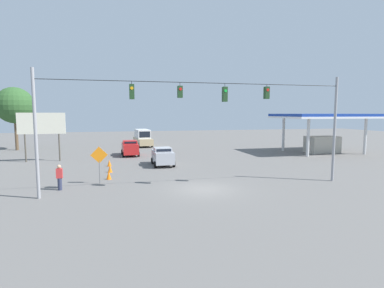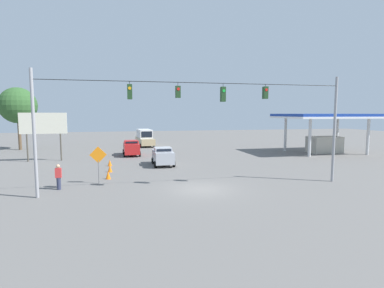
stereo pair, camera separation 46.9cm
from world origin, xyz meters
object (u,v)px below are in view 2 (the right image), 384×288
Objects in this scene: box_truck_tan_withflow_deep at (145,138)px; sedan_silver_withflow_mid at (163,156)px; traffic_cone_second at (110,168)px; traffic_cone_third at (110,163)px; overhead_signal_span at (201,115)px; work_zone_sign at (98,158)px; sedan_red_withflow_far at (131,148)px; gas_station at (325,124)px; pedestrian at (58,177)px; tree_horizon_left at (18,106)px; roadside_billboard at (43,126)px; traffic_cone_nearest at (108,175)px.

box_truck_tan_withflow_deep is 1.78× the size of sedan_silver_withflow_mid.
traffic_cone_second and traffic_cone_third have the same top height.
overhead_signal_span is 3.03× the size of box_truck_tan_withflow_deep.
sedan_red_withflow_far is at bearing -100.20° from work_zone_sign.
gas_station is 30.78m from work_zone_sign.
box_truck_tan_withflow_deep is 1.63× the size of sedan_red_withflow_far.
overhead_signal_span is 5.39× the size of sedan_silver_withflow_mid.
work_zone_sign is at bearing 79.80° from sedan_red_withflow_far.
pedestrian is (9.77, -1.90, -4.28)m from overhead_signal_span.
overhead_signal_span is 34.33m from tree_horizon_left.
overhead_signal_span is 21.12m from roadside_billboard.
traffic_cone_nearest is at bearing 90.11° from traffic_cone_second.
sedan_silver_withflow_mid is 11.75m from pedestrian.
box_truck_tan_withflow_deep is 11.33m from sedan_red_withflow_far.
box_truck_tan_withflow_deep is at bearing -104.10° from traffic_cone_third.
sedan_silver_withflow_mid is at bearing -129.59° from work_zone_sign.
traffic_cone_third is 0.06× the size of gas_station.
traffic_cone_second is at bearing -119.17° from pedestrian.
gas_station is 1.34× the size of tree_horizon_left.
sedan_red_withflow_far is 17.19m from pedestrian.
sedan_silver_withflow_mid is at bearing 12.62° from gas_station.
roadside_billboard is (7.27, -4.90, 3.62)m from traffic_cone_third.
traffic_cone_nearest is 0.37× the size of pedestrian.
traffic_cone_nearest is at bearing 20.91° from gas_station.
overhead_signal_span is 32.31× the size of traffic_cone_third.
traffic_cone_second is 0.06× the size of gas_station.
roadside_billboard is 0.60× the size of tree_horizon_left.
overhead_signal_span reaches higher than sedan_red_withflow_far.
traffic_cone_second is at bearing 132.50° from roadside_billboard.
tree_horizon_left reaches higher than traffic_cone_third.
sedan_red_withflow_far is at bearing -69.31° from sedan_silver_withflow_mid.
pedestrian is at bearing 44.81° from sedan_silver_withflow_mid.
traffic_cone_third is 28.43m from gas_station.
box_truck_tan_withflow_deep is at bearing -100.97° from work_zone_sign.
sedan_silver_withflow_mid is 0.44× the size of tree_horizon_left.
traffic_cone_nearest is 0.12× the size of roadside_billboard.
sedan_red_withflow_far is 10.88m from traffic_cone_second.
work_zone_sign is at bearing 67.07° from traffic_cone_nearest.
box_truck_tan_withflow_deep is 1.32× the size of roadside_billboard.
traffic_cone_second is at bearing 78.82° from sedan_red_withflow_far.
tree_horizon_left is (13.50, -16.85, 6.10)m from traffic_cone_third.
gas_station is at bearing -157.01° from work_zone_sign.
tree_horizon_left is (41.37, -12.46, 2.59)m from gas_station.
box_truck_tan_withflow_deep reaches higher than pedestrian.
work_zone_sign reaches higher than traffic_cone_nearest.
sedan_silver_withflow_mid reaches higher than traffic_cone_second.
traffic_cone_third is (6.77, -10.83, -4.86)m from overhead_signal_span.
tree_horizon_left is at bearing -67.85° from pedestrian.
sedan_red_withflow_far is 19.17m from tree_horizon_left.
traffic_cone_second is (2.11, 10.65, -0.66)m from sedan_red_withflow_far.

